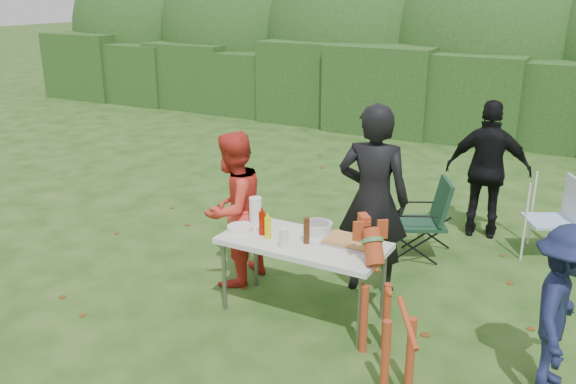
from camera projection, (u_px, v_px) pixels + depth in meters
The scene contains 20 objects.
ground at pixel (253, 316), 5.67m from camera, with size 80.00×80.00×0.00m, color #1E4211.
hedge_row at pixel (467, 96), 12.03m from camera, with size 22.00×1.40×1.70m, color #23471C.
shrub_backdrop at pixel (488, 50), 13.11m from camera, with size 20.00×2.60×3.20m, color #3D6628.
folding_table at pixel (303, 246), 5.49m from camera, with size 1.50×0.70×0.74m.
person_cook at pixel (373, 200), 5.88m from camera, with size 0.69×0.45×1.90m, color black.
person_red_jacket at pixel (233, 209), 6.10m from camera, with size 0.77×0.60×1.58m, color red.
person_black_puffy at pixel (488, 170), 7.25m from camera, with size 0.98×0.41×1.67m, color black.
child at pixel (562, 310), 4.46m from camera, with size 0.85×0.49×1.32m, color #161C41.
dog at pixel (387, 311), 4.71m from camera, with size 1.11×0.44×1.05m, color #A33B1B, non-canonical shape.
camping_chair at pixel (421, 219), 6.77m from camera, with size 0.57×0.57×0.92m, color #183B26, non-canonical shape.
lawn_chair at pixel (551, 218), 6.79m from camera, with size 0.55×0.55×0.92m, color #4796DE, non-canonical shape.
food_tray at pixel (349, 243), 5.40m from camera, with size 0.45×0.30×0.02m, color #B7B7BA.
focaccia_bread at pixel (349, 240), 5.39m from camera, with size 0.40×0.26×0.04m, color tan.
mustard_bottle at pixel (268, 228), 5.49m from camera, with size 0.06×0.06×0.20m, color #DEDD06.
ketchup_bottle at pixel (262, 223), 5.58m from camera, with size 0.06×0.06×0.22m, color #941000.
beer_bottle at pixel (307, 231), 5.39m from camera, with size 0.06×0.06×0.24m, color #47230F.
paper_towel_roll at pixel (256, 211), 5.84m from camera, with size 0.12×0.12×0.26m, color white.
cup_stack at pixel (284, 238), 5.29m from camera, with size 0.08×0.08×0.18m, color white.
pasta_bowl at pixel (318, 228), 5.64m from camera, with size 0.26×0.26×0.10m, color silver.
plate_stack at pixel (240, 228), 5.69m from camera, with size 0.24×0.24×0.05m, color white.
Camera 1 is at (2.70, -4.22, 2.91)m, focal length 38.00 mm.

